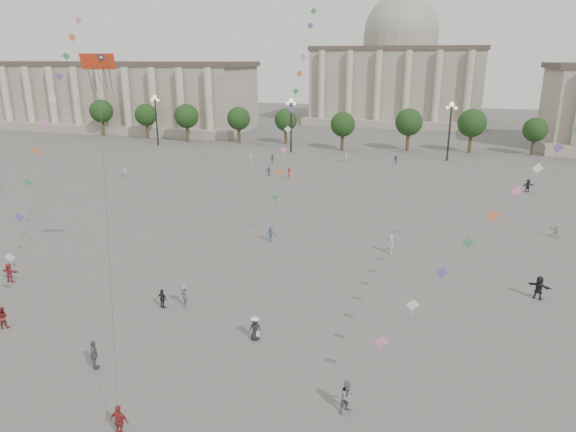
# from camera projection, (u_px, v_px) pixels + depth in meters

# --- Properties ---
(ground) EXTENTS (360.00, 360.00, 0.00)m
(ground) POSITION_uv_depth(u_px,v_px,m) (212.00, 339.00, 34.70)
(ground) COLOR #504E4B
(ground) RESTS_ON ground
(hall_west) EXTENTS (84.00, 26.22, 17.20)m
(hall_west) POSITION_uv_depth(u_px,v_px,m) (103.00, 95.00, 138.68)
(hall_west) COLOR gray
(hall_west) RESTS_ON ground
(hall_central) EXTENTS (48.30, 34.30, 35.50)m
(hall_central) POSITION_uv_depth(u_px,v_px,m) (398.00, 72.00, 148.70)
(hall_central) COLOR gray
(hall_central) RESTS_ON ground
(tree_row) EXTENTS (137.12, 5.12, 8.00)m
(tree_row) POSITION_uv_depth(u_px,v_px,m) (373.00, 123.00, 104.46)
(tree_row) COLOR #3B2E1D
(tree_row) RESTS_ON ground
(lamp_post_far_west) EXTENTS (2.00, 0.90, 10.65)m
(lamp_post_far_west) POSITION_uv_depth(u_px,v_px,m) (156.00, 111.00, 108.91)
(lamp_post_far_west) COLOR #262628
(lamp_post_far_west) RESTS_ON ground
(lamp_post_mid_west) EXTENTS (2.00, 0.90, 10.65)m
(lamp_post_mid_west) POSITION_uv_depth(u_px,v_px,m) (291.00, 115.00, 100.68)
(lamp_post_mid_west) COLOR #262628
(lamp_post_mid_west) RESTS_ON ground
(lamp_post_mid_east) EXTENTS (2.00, 0.90, 10.65)m
(lamp_post_mid_east) POSITION_uv_depth(u_px,v_px,m) (450.00, 120.00, 92.45)
(lamp_post_mid_east) COLOR #262628
(lamp_post_mid_east) RESTS_ON ground
(person_crowd_0) EXTENTS (0.99, 0.63, 1.56)m
(person_crowd_0) POSITION_uv_depth(u_px,v_px,m) (396.00, 159.00, 91.82)
(person_crowd_0) COLOR #37507C
(person_crowd_0) RESTS_ON ground
(person_crowd_1) EXTENTS (1.08, 1.06, 1.75)m
(person_crowd_1) POSITION_uv_depth(u_px,v_px,m) (125.00, 171.00, 82.01)
(person_crowd_1) COLOR silver
(person_crowd_1) RESTS_ON ground
(person_crowd_3) EXTENTS (1.85, 1.26, 1.91)m
(person_crowd_3) POSITION_uv_depth(u_px,v_px,m) (539.00, 288.00, 40.27)
(person_crowd_3) COLOR black
(person_crowd_3) RESTS_ON ground
(person_crowd_4) EXTENTS (1.57, 1.32, 1.70)m
(person_crowd_4) POSITION_uv_depth(u_px,v_px,m) (346.00, 157.00, 93.31)
(person_crowd_4) COLOR white
(person_crowd_4) RESTS_ON ground
(person_crowd_6) EXTENTS (1.38, 1.17, 1.85)m
(person_crowd_6) POSITION_uv_depth(u_px,v_px,m) (184.00, 296.00, 39.01)
(person_crowd_6) COLOR slate
(person_crowd_6) RESTS_ON ground
(person_crowd_7) EXTENTS (1.48, 0.90, 1.52)m
(person_crowd_7) POSITION_uv_depth(u_px,v_px,m) (557.00, 231.00, 54.12)
(person_crowd_7) COLOR silver
(person_crowd_7) RESTS_ON ground
(person_crowd_9) EXTENTS (1.77, 1.33, 1.86)m
(person_crowd_9) POSITION_uv_depth(u_px,v_px,m) (528.00, 186.00, 72.33)
(person_crowd_9) COLOR black
(person_crowd_9) RESTS_ON ground
(person_crowd_10) EXTENTS (0.73, 0.83, 1.91)m
(person_crowd_10) POSITION_uv_depth(u_px,v_px,m) (251.00, 160.00, 90.46)
(person_crowd_10) COLOR silver
(person_crowd_10) RESTS_ON ground
(person_crowd_12) EXTENTS (1.45, 0.79, 1.49)m
(person_crowd_12) POSITION_uv_depth(u_px,v_px,m) (269.00, 171.00, 82.39)
(person_crowd_12) COLOR slate
(person_crowd_12) RESTS_ON ground
(person_crowd_13) EXTENTS (0.70, 0.83, 1.94)m
(person_crowd_13) POSITION_uv_depth(u_px,v_px,m) (391.00, 244.00, 49.52)
(person_crowd_13) COLOR silver
(person_crowd_13) RESTS_ON ground
(person_crowd_16) EXTENTS (1.02, 0.55, 1.64)m
(person_crowd_16) POSITION_uv_depth(u_px,v_px,m) (272.00, 159.00, 92.14)
(person_crowd_16) COLOR slate
(person_crowd_16) RESTS_ON ground
(person_crowd_17) EXTENTS (0.98, 1.27, 1.74)m
(person_crowd_17) POSITION_uv_depth(u_px,v_px,m) (289.00, 173.00, 80.37)
(person_crowd_17) COLOR maroon
(person_crowd_17) RESTS_ON ground
(tourist_0) EXTENTS (1.04, 0.45, 1.77)m
(tourist_0) POSITION_uv_depth(u_px,v_px,m) (119.00, 421.00, 25.62)
(tourist_0) COLOR maroon
(tourist_0) RESTS_ON ground
(tourist_1) EXTENTS (0.96, 0.58, 1.53)m
(tourist_1) POSITION_uv_depth(u_px,v_px,m) (163.00, 299.00, 38.84)
(tourist_1) COLOR black
(tourist_1) RESTS_ON ground
(tourist_2) EXTENTS (1.58, 0.58, 1.68)m
(tourist_2) POSITION_uv_depth(u_px,v_px,m) (9.00, 273.00, 43.36)
(tourist_2) COLOR #9C2A35
(tourist_2) RESTS_ON ground
(tourist_3) EXTENTS (0.91, 1.20, 1.89)m
(tourist_3) POSITION_uv_depth(u_px,v_px,m) (94.00, 355.00, 31.18)
(tourist_3) COLOR #5B5A5F
(tourist_3) RESTS_ON ground
(kite_flyer_0) EXTENTS (0.97, 0.89, 1.61)m
(kite_flyer_0) POSITION_uv_depth(u_px,v_px,m) (2.00, 317.00, 35.98)
(kite_flyer_0) COLOR maroon
(kite_flyer_0) RESTS_ON ground
(kite_flyer_1) EXTENTS (1.21, 1.09, 1.62)m
(kite_flyer_1) POSITION_uv_depth(u_px,v_px,m) (271.00, 234.00, 52.86)
(kite_flyer_1) COLOR navy
(kite_flyer_1) RESTS_ON ground
(kite_flyer_2) EXTENTS (1.14, 1.16, 1.89)m
(kite_flyer_2) POSITION_uv_depth(u_px,v_px,m) (348.00, 397.00, 27.35)
(kite_flyer_2) COLOR slate
(kite_flyer_2) RESTS_ON ground
(hat_person) EXTENTS (0.90, 0.71, 1.69)m
(hat_person) POSITION_uv_depth(u_px,v_px,m) (255.00, 328.00, 34.42)
(hat_person) COLOR black
(hat_person) RESTS_ON ground
(dragon_kite) EXTENTS (5.12, 6.75, 21.93)m
(dragon_kite) POSITION_uv_depth(u_px,v_px,m) (99.00, 75.00, 33.99)
(dragon_kite) COLOR red
(dragon_kite) RESTS_ON ground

